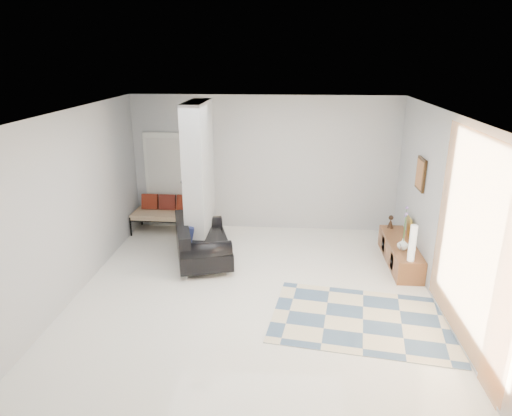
{
  "coord_description": "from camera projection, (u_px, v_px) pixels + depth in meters",
  "views": [
    {
      "loc": [
        0.51,
        -6.23,
        3.56
      ],
      "look_at": [
        -0.0,
        0.6,
        1.24
      ],
      "focal_mm": 32.0,
      "sensor_mm": 36.0,
      "label": 1
    }
  ],
  "objects": [
    {
      "name": "floor",
      "position": [
        253.0,
        296.0,
        7.06
      ],
      "size": [
        6.0,
        6.0,
        0.0
      ],
      "primitive_type": "plane",
      "color": "white",
      "rests_on": "ground"
    },
    {
      "name": "ceiling",
      "position": [
        253.0,
        113.0,
        6.17
      ],
      "size": [
        6.0,
        6.0,
        0.0
      ],
      "primitive_type": "plane",
      "rotation": [
        3.14,
        0.0,
        0.0
      ],
      "color": "white",
      "rests_on": "wall_back"
    },
    {
      "name": "wall_back",
      "position": [
        265.0,
        164.0,
        9.45
      ],
      "size": [
        6.0,
        0.0,
        6.0
      ],
      "primitive_type": "plane",
      "rotation": [
        1.57,
        0.0,
        0.0
      ],
      "color": "#B6B7BA",
      "rests_on": "ground"
    },
    {
      "name": "wall_front",
      "position": [
        224.0,
        329.0,
        3.78
      ],
      "size": [
        6.0,
        0.0,
        6.0
      ],
      "primitive_type": "plane",
      "rotation": [
        -1.57,
        0.0,
        0.0
      ],
      "color": "#B6B7BA",
      "rests_on": "ground"
    },
    {
      "name": "wall_left",
      "position": [
        70.0,
        207.0,
        6.81
      ],
      "size": [
        0.0,
        6.0,
        6.0
      ],
      "primitive_type": "plane",
      "rotation": [
        1.57,
        0.0,
        1.57
      ],
      "color": "#B6B7BA",
      "rests_on": "ground"
    },
    {
      "name": "wall_right",
      "position": [
        447.0,
        216.0,
        6.42
      ],
      "size": [
        0.0,
        6.0,
        6.0
      ],
      "primitive_type": "plane",
      "rotation": [
        1.57,
        0.0,
        -1.57
      ],
      "color": "#B6B7BA",
      "rests_on": "ground"
    },
    {
      "name": "partition_column",
      "position": [
        199.0,
        181.0,
        8.2
      ],
      "size": [
        0.35,
        1.2,
        2.8
      ],
      "primitive_type": "cube",
      "color": "#999DA0",
      "rests_on": "floor"
    },
    {
      "name": "hallway_door",
      "position": [
        166.0,
        180.0,
        9.68
      ],
      "size": [
        0.85,
        0.06,
        2.04
      ],
      "primitive_type": "cube",
      "color": "white",
      "rests_on": "floor"
    },
    {
      "name": "curtain",
      "position": [
        473.0,
        245.0,
        5.32
      ],
      "size": [
        0.0,
        2.55,
        2.55
      ],
      "primitive_type": "plane",
      "rotation": [
        1.57,
        0.0,
        1.57
      ],
      "color": "#FC9342",
      "rests_on": "wall_right"
    },
    {
      "name": "wall_art",
      "position": [
        421.0,
        174.0,
        7.65
      ],
      "size": [
        0.04,
        0.45,
        0.55
      ],
      "primitive_type": "cube",
      "color": "#331F0D",
      "rests_on": "wall_right"
    },
    {
      "name": "media_console",
      "position": [
        400.0,
        252.0,
        8.13
      ],
      "size": [
        0.45,
        1.73,
        0.8
      ],
      "color": "brown",
      "rests_on": "floor"
    },
    {
      "name": "loveseat",
      "position": [
        199.0,
        243.0,
        8.14
      ],
      "size": [
        1.27,
        1.7,
        0.76
      ],
      "rotation": [
        0.0,
        0.0,
        0.28
      ],
      "color": "silver",
      "rests_on": "floor"
    },
    {
      "name": "daybed",
      "position": [
        172.0,
        212.0,
        9.55
      ],
      "size": [
        1.65,
        0.73,
        0.77
      ],
      "rotation": [
        0.0,
        0.0,
        -0.03
      ],
      "color": "black",
      "rests_on": "floor"
    },
    {
      "name": "area_rug",
      "position": [
        363.0,
        320.0,
        6.43
      ],
      "size": [
        2.75,
        2.04,
        0.01
      ],
      "primitive_type": "cube",
      "rotation": [
        0.0,
        0.0,
        -0.15
      ],
      "color": "beige",
      "rests_on": "floor"
    },
    {
      "name": "cylinder_lamp",
      "position": [
        412.0,
        243.0,
        7.26
      ],
      "size": [
        0.11,
        0.11,
        0.6
      ],
      "primitive_type": "cylinder",
      "color": "white",
      "rests_on": "media_console"
    },
    {
      "name": "bronze_figurine",
      "position": [
        391.0,
        222.0,
        8.7
      ],
      "size": [
        0.14,
        0.14,
        0.25
      ],
      "primitive_type": null,
      "rotation": [
        0.0,
        0.0,
        -0.1
      ],
      "color": "#301F15",
      "rests_on": "media_console"
    },
    {
      "name": "vase",
      "position": [
        403.0,
        244.0,
        7.74
      ],
      "size": [
        0.21,
        0.21,
        0.2
      ],
      "primitive_type": "imported",
      "rotation": [
        0.0,
        0.0,
        -0.11
      ],
      "color": "white",
      "rests_on": "media_console"
    }
  ]
}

